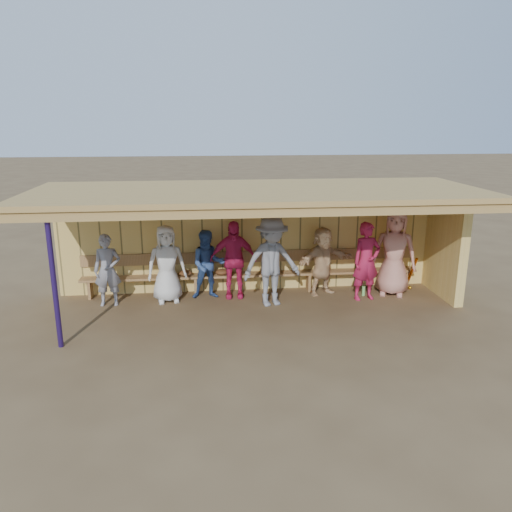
{
  "coord_description": "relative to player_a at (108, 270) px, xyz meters",
  "views": [
    {
      "loc": [
        -1.07,
        -9.66,
        3.82
      ],
      "look_at": [
        0.0,
        0.35,
        1.05
      ],
      "focal_mm": 35.0,
      "sensor_mm": 36.0,
      "label": 1
    }
  ],
  "objects": [
    {
      "name": "ground",
      "position": [
        3.1,
        -0.59,
        -0.77
      ],
      "size": [
        90.0,
        90.0,
        0.0
      ],
      "primitive_type": "plane",
      "color": "brown",
      "rests_on": "ground"
    },
    {
      "name": "player_a",
      "position": [
        0.0,
        0.0,
        0.0
      ],
      "size": [
        0.57,
        0.38,
        1.53
      ],
      "primitive_type": "imported",
      "rotation": [
        0.0,
        0.0,
        0.03
      ],
      "color": "gray",
      "rests_on": "ground"
    },
    {
      "name": "player_b",
      "position": [
        1.22,
        0.1,
        0.07
      ],
      "size": [
        0.9,
        0.67,
        1.68
      ],
      "primitive_type": "imported",
      "rotation": [
        0.0,
        0.0,
        0.18
      ],
      "color": "silver",
      "rests_on": "ground"
    },
    {
      "name": "player_c",
      "position": [
        2.1,
        0.22,
        -0.0
      ],
      "size": [
        0.77,
        0.61,
        1.52
      ],
      "primitive_type": "imported",
      "rotation": [
        0.0,
        0.0,
        0.05
      ],
      "color": "#304C85",
      "rests_on": "ground"
    },
    {
      "name": "player_d",
      "position": [
        2.65,
        0.22,
        0.09
      ],
      "size": [
        1.02,
        0.44,
        1.72
      ],
      "primitive_type": "imported",
      "rotation": [
        0.0,
        0.0,
        -0.02
      ],
      "color": "#D52258",
      "rests_on": "ground"
    },
    {
      "name": "player_e",
      "position": [
        3.42,
        -0.35,
        0.18
      ],
      "size": [
        1.36,
        0.97,
        1.9
      ],
      "primitive_type": "imported",
      "rotation": [
        0.0,
        0.0,
        0.23
      ],
      "color": "gray",
      "rests_on": "ground"
    },
    {
      "name": "player_f",
      "position": [
        4.64,
        0.22,
        0.0
      ],
      "size": [
        1.49,
        0.99,
        1.54
      ],
      "primitive_type": "imported",
      "rotation": [
        0.0,
        0.0,
        0.41
      ],
      "color": "#E3B47F",
      "rests_on": "ground"
    },
    {
      "name": "player_g",
      "position": [
        5.5,
        -0.22,
        0.09
      ],
      "size": [
        0.69,
        0.52,
        1.71
      ],
      "primitive_type": "imported",
      "rotation": [
        0.0,
        0.0,
        0.19
      ],
      "color": "#AB1B41",
      "rests_on": "ground"
    },
    {
      "name": "player_h",
      "position": [
        6.2,
        0.01,
        0.21
      ],
      "size": [
        1.11,
        0.93,
        1.95
      ],
      "primitive_type": "imported",
      "rotation": [
        0.0,
        0.0,
        -0.37
      ],
      "color": "tan",
      "rests_on": "ground"
    },
    {
      "name": "dugout_structure",
      "position": [
        3.49,
        0.1,
        0.93
      ],
      "size": [
        8.8,
        3.2,
        2.5
      ],
      "color": "#E3BD61",
      "rests_on": "ground"
    },
    {
      "name": "bench",
      "position": [
        3.1,
        0.53,
        -0.24
      ],
      "size": [
        7.6,
        0.34,
        0.93
      ],
      "color": "#9E7343",
      "rests_on": "ground"
    },
    {
      "name": "dugout_equipment",
      "position": [
        2.61,
        0.4,
        -0.28
      ],
      "size": [
        5.76,
        0.62,
        0.8
      ],
      "color": "orange",
      "rests_on": "ground"
    }
  ]
}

